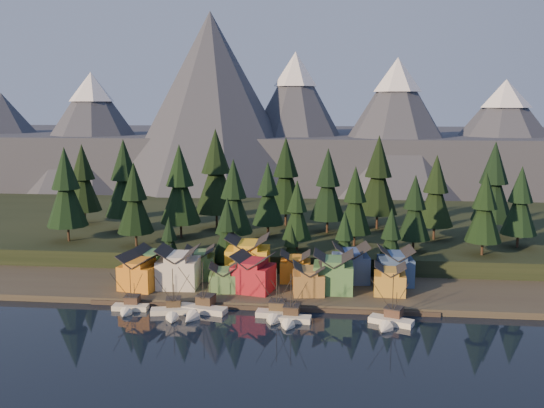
# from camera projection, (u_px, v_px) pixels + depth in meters

# --- Properties ---
(ground) EXTENTS (500.00, 500.00, 0.00)m
(ground) POSITION_uv_depth(u_px,v_px,m) (251.00, 335.00, 122.97)
(ground) COLOR black
(ground) RESTS_ON ground
(shore_strip) EXTENTS (400.00, 50.00, 1.50)m
(shore_strip) POSITION_uv_depth(u_px,v_px,m) (272.00, 276.00, 162.07)
(shore_strip) COLOR #393229
(shore_strip) RESTS_ON ground
(hillside) EXTENTS (420.00, 100.00, 6.00)m
(hillside) POSITION_uv_depth(u_px,v_px,m) (288.00, 229.00, 210.72)
(hillside) COLOR black
(hillside) RESTS_ON ground
(dock) EXTENTS (80.00, 4.00, 1.00)m
(dock) POSITION_uv_depth(u_px,v_px,m) (261.00, 306.00, 139.07)
(dock) COLOR #3F342D
(dock) RESTS_ON ground
(mountain_ridge) EXTENTS (560.00, 190.00, 90.00)m
(mountain_ridge) POSITION_uv_depth(u_px,v_px,m) (299.00, 141.00, 328.52)
(mountain_ridge) COLOR #444957
(mountain_ridge) RESTS_ON ground
(boat_0) EXTENTS (8.31, 9.02, 10.90)m
(boat_0) POSITION_uv_depth(u_px,v_px,m) (129.00, 302.00, 136.67)
(boat_0) COLOR beige
(boat_0) RESTS_ON ground
(boat_1) EXTENTS (10.62, 11.20, 11.29)m
(boat_1) POSITION_uv_depth(u_px,v_px,m) (173.00, 306.00, 134.09)
(boat_1) COLOR silver
(boat_1) RESTS_ON ground
(boat_2) EXTENTS (12.15, 12.78, 12.79)m
(boat_2) POSITION_uv_depth(u_px,v_px,m) (199.00, 304.00, 134.77)
(boat_2) COLOR beige
(boat_2) RESTS_ON ground
(boat_3) EXTENTS (9.25, 9.94, 12.02)m
(boat_3) POSITION_uv_depth(u_px,v_px,m) (275.00, 307.00, 132.05)
(boat_3) COLOR beige
(boat_3) RESTS_ON ground
(boat_4) EXTENTS (9.26, 9.97, 11.58)m
(boat_4) POSITION_uv_depth(u_px,v_px,m) (290.00, 313.00, 129.27)
(boat_4) COLOR silver
(boat_4) RESTS_ON ground
(boat_6) EXTENTS (10.05, 10.66, 12.13)m
(boat_6) POSITION_uv_depth(u_px,v_px,m) (390.00, 315.00, 127.73)
(boat_6) COLOR silver
(boat_6) RESTS_ON ground
(house_front_0) EXTENTS (10.33, 9.97, 8.71)m
(house_front_0) POSITION_uv_depth(u_px,v_px,m) (140.00, 271.00, 147.81)
(house_front_0) COLOR orange
(house_front_0) RESTS_ON shore_strip
(house_front_1) EXTENTS (10.01, 9.63, 10.04)m
(house_front_1) POSITION_uv_depth(u_px,v_px,m) (178.00, 266.00, 149.31)
(house_front_1) COLOR beige
(house_front_1) RESTS_ON shore_strip
(house_front_2) EXTENTS (7.40, 7.45, 6.47)m
(house_front_2) POSITION_uv_depth(u_px,v_px,m) (223.00, 277.00, 146.52)
(house_front_2) COLOR #598749
(house_front_2) RESTS_ON shore_strip
(house_front_3) EXTENTS (10.80, 10.48, 9.22)m
(house_front_3) POSITION_uv_depth(u_px,v_px,m) (253.00, 271.00, 146.01)
(house_front_3) COLOR #A31925
(house_front_3) RESTS_ON shore_strip
(house_front_4) EXTENTS (8.07, 8.57, 7.38)m
(house_front_4) POSITION_uv_depth(u_px,v_px,m) (308.00, 278.00, 144.10)
(house_front_4) COLOR #A17439
(house_front_4) RESTS_ON shore_strip
(house_front_5) EXTENTS (9.41, 8.56, 9.82)m
(house_front_5) POSITION_uv_depth(u_px,v_px,m) (333.00, 271.00, 145.40)
(house_front_5) COLOR #477B43
(house_front_5) RESTS_ON shore_strip
(house_front_6) EXTENTS (7.69, 7.31, 7.33)m
(house_front_6) POSITION_uv_depth(u_px,v_px,m) (390.00, 278.00, 143.82)
(house_front_6) COLOR gold
(house_front_6) RESTS_ON shore_strip
(house_back_0) EXTENTS (8.30, 7.99, 8.69)m
(house_back_0) POSITION_uv_depth(u_px,v_px,m) (154.00, 262.00, 155.96)
(house_back_0) COLOR #3E743F
(house_back_0) RESTS_ON shore_strip
(house_back_1) EXTENTS (8.52, 8.60, 8.35)m
(house_back_1) POSITION_uv_depth(u_px,v_px,m) (200.00, 262.00, 156.75)
(house_back_1) COLOR #4F7841
(house_back_1) RESTS_ON shore_strip
(house_back_2) EXTENTS (10.98, 10.11, 11.45)m
(house_back_2) POSITION_uv_depth(u_px,v_px,m) (248.00, 256.00, 156.39)
(house_back_2) COLOR yellow
(house_back_2) RESTS_ON shore_strip
(house_back_3) EXTENTS (7.83, 7.02, 7.73)m
(house_back_3) POSITION_uv_depth(u_px,v_px,m) (295.00, 266.00, 154.02)
(house_back_3) COLOR orange
(house_back_3) RESTS_ON shore_strip
(house_back_4) EXTENTS (9.81, 9.50, 9.67)m
(house_back_4) POSITION_uv_depth(u_px,v_px,m) (351.00, 262.00, 153.76)
(house_back_4) COLOR #3B538D
(house_back_4) RESTS_ON shore_strip
(house_back_5) EXTENTS (8.93, 9.02, 9.38)m
(house_back_5) POSITION_uv_depth(u_px,v_px,m) (396.00, 265.00, 151.62)
(house_back_5) COLOR #385486
(house_back_5) RESTS_ON shore_strip
(tree_hill_0) EXTENTS (12.00, 12.00, 27.95)m
(tree_hill_0) POSITION_uv_depth(u_px,v_px,m) (66.00, 190.00, 176.97)
(tree_hill_0) COLOR #332319
(tree_hill_0) RESTS_ON hillside
(tree_hill_1) EXTENTS (12.62, 12.62, 29.41)m
(tree_hill_1) POSITION_uv_depth(u_px,v_px,m) (125.00, 181.00, 191.26)
(tree_hill_1) COLOR #332319
(tree_hill_1) RESTS_ON hillside
(tree_hill_2) EXTENTS (10.38, 10.38, 24.18)m
(tree_hill_2) POSITION_uv_depth(u_px,v_px,m) (135.00, 201.00, 171.07)
(tree_hill_2) COLOR #332319
(tree_hill_2) RESTS_ON hillside
(tree_hill_3) EXTENTS (12.23, 12.23, 28.48)m
(tree_hill_3) POSITION_uv_depth(u_px,v_px,m) (180.00, 187.00, 181.39)
(tree_hill_3) COLOR #332319
(tree_hill_3) RESTS_ON hillside
(tree_hill_4) EXTENTS (13.92, 13.92, 32.42)m
(tree_hill_4) POSITION_uv_depth(u_px,v_px,m) (216.00, 174.00, 194.89)
(tree_hill_4) COLOR #332319
(tree_hill_4) RESTS_ON hillside
(tree_hill_5) EXTENTS (10.83, 10.83, 25.23)m
(tree_hill_5) POSITION_uv_depth(u_px,v_px,m) (234.00, 199.00, 169.98)
(tree_hill_5) COLOR #332319
(tree_hill_5) RESTS_ON hillside
(tree_hill_6) EXTENTS (9.89, 9.89, 23.05)m
(tree_hill_6) POSITION_uv_depth(u_px,v_px,m) (268.00, 196.00, 184.04)
(tree_hill_6) COLOR #332319
(tree_hill_6) RESTS_ON hillside
(tree_hill_7) EXTENTS (8.46, 8.46, 19.72)m
(tree_hill_7) POSITION_uv_depth(u_px,v_px,m) (297.00, 212.00, 166.62)
(tree_hill_7) COLOR #332319
(tree_hill_7) RESTS_ON hillside
(tree_hill_8) EXTENTS (11.48, 11.48, 26.75)m
(tree_hill_8) POSITION_uv_depth(u_px,v_px,m) (328.00, 187.00, 188.67)
(tree_hill_8) COLOR #332319
(tree_hill_8) RESTS_ON hillside
(tree_hill_9) EXTENTS (9.89, 9.89, 23.03)m
(tree_hill_9) POSITION_uv_depth(u_px,v_px,m) (355.00, 203.00, 171.50)
(tree_hill_9) COLOR #332319
(tree_hill_9) RESTS_ON hillside
(tree_hill_10) EXTENTS (13.04, 13.04, 30.39)m
(tree_hill_10) POSITION_uv_depth(u_px,v_px,m) (378.00, 178.00, 194.50)
(tree_hill_10) COLOR #332319
(tree_hill_10) RESTS_ON hillside
(tree_hill_11) EXTENTS (9.19, 9.19, 21.40)m
(tree_hill_11) POSITION_uv_depth(u_px,v_px,m) (415.00, 210.00, 165.06)
(tree_hill_11) COLOR #332319
(tree_hill_11) RESTS_ON hillside
(tree_hill_12) EXTENTS (10.95, 10.95, 25.51)m
(tree_hill_12) POSITION_uv_depth(u_px,v_px,m) (436.00, 193.00, 179.53)
(tree_hill_12) COLOR #332319
(tree_hill_12) RESTS_ON hillside
(tree_hill_13) EXTENTS (9.75, 9.75, 22.71)m
(tree_hill_13) POSITION_uv_depth(u_px,v_px,m) (484.00, 210.00, 161.08)
(tree_hill_13) COLOR #332319
(tree_hill_13) RESTS_ON hillside
(tree_hill_14) EXTENTS (12.53, 12.53, 29.19)m
(tree_hill_14) POSITION_uv_depth(u_px,v_px,m) (494.00, 185.00, 183.18)
(tree_hill_14) COLOR #332319
(tree_hill_14) RESTS_ON hillside
(tree_hill_15) EXTENTS (12.66, 12.66, 29.50)m
(tree_hill_15) POSITION_uv_depth(u_px,v_px,m) (286.00, 178.00, 199.70)
(tree_hill_15) COLOR #332319
(tree_hill_15) RESTS_ON hillside
(tree_hill_16) EXTENTS (11.59, 11.59, 27.00)m
(tree_hill_16) POSITION_uv_depth(u_px,v_px,m) (83.00, 180.00, 203.18)
(tree_hill_16) COLOR #332319
(tree_hill_16) RESTS_ON hillside
(tree_hill_17) EXTENTS (9.98, 9.98, 23.25)m
(tree_hill_17) POSITION_uv_depth(u_px,v_px,m) (520.00, 203.00, 169.57)
(tree_hill_17) COLOR #332319
(tree_hill_17) RESTS_ON hillside
(tree_shore_0) EXTENTS (6.43, 6.43, 14.99)m
(tree_shore_0) POSITION_uv_depth(u_px,v_px,m) (169.00, 241.00, 163.54)
(tree_shore_0) COLOR #332319
(tree_shore_0) RESTS_ON shore_strip
(tree_shore_1) EXTENTS (8.78, 8.78, 20.46)m
(tree_shore_1) POSITION_uv_depth(u_px,v_px,m) (228.00, 231.00, 161.35)
(tree_shore_1) COLOR #332319
(tree_shore_1) RESTS_ON shore_strip
(tree_shore_2) EXTENTS (5.82, 5.82, 13.56)m
(tree_shore_2) POSITION_uv_depth(u_px,v_px,m) (291.00, 247.00, 160.19)
(tree_shore_2) COLOR #332319
(tree_shore_2) RESTS_ON shore_strip
(tree_shore_3) EXTENTS (7.46, 7.46, 17.38)m
(tree_shore_3) POSITION_uv_depth(u_px,v_px,m) (344.00, 240.00, 158.37)
(tree_shore_3) COLOR #332319
(tree_shore_3) RESTS_ON shore_strip
(tree_shore_4) EXTENTS (7.88, 7.88, 18.37)m
(tree_shore_4) POSITION_uv_depth(u_px,v_px,m) (391.00, 239.00, 157.01)
(tree_shore_4) COLOR #332319
(tree_shore_4) RESTS_ON shore_strip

